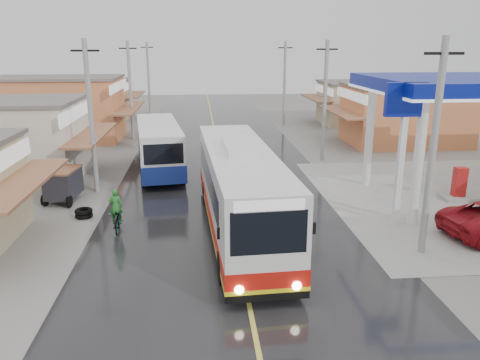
% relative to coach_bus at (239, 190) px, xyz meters
% --- Properties ---
extents(ground, '(120.00, 120.00, 0.00)m').
position_rel_coach_bus_xyz_m(ground, '(-0.21, -2.62, -1.87)').
color(ground, slate).
rests_on(ground, ground).
extents(road, '(12.00, 90.00, 0.02)m').
position_rel_coach_bus_xyz_m(road, '(-0.21, 12.38, -1.86)').
color(road, black).
rests_on(road, ground).
extents(centre_line, '(0.15, 90.00, 0.01)m').
position_rel_coach_bus_xyz_m(centre_line, '(-0.21, 12.38, -1.85)').
color(centre_line, '#D8CC4C').
rests_on(centre_line, road).
extents(shopfronts_left, '(11.00, 44.00, 5.20)m').
position_rel_coach_bus_xyz_m(shopfronts_left, '(-13.21, 15.38, -1.87)').
color(shopfronts_left, tan).
rests_on(shopfronts_left, ground).
extents(shopfronts_right, '(11.00, 44.00, 4.80)m').
position_rel_coach_bus_xyz_m(shopfronts_right, '(14.79, 9.38, -1.87)').
color(shopfronts_right, beige).
rests_on(shopfronts_right, ground).
extents(utility_poles_left, '(1.60, 50.00, 8.00)m').
position_rel_coach_bus_xyz_m(utility_poles_left, '(-7.21, 13.38, -1.87)').
color(utility_poles_left, gray).
rests_on(utility_poles_left, ground).
extents(utility_poles_right, '(1.60, 36.00, 8.00)m').
position_rel_coach_bus_xyz_m(utility_poles_right, '(6.79, 12.38, -1.87)').
color(utility_poles_right, gray).
rests_on(utility_poles_right, ground).
extents(coach_bus, '(3.36, 12.52, 3.87)m').
position_rel_coach_bus_xyz_m(coach_bus, '(0.00, 0.00, 0.00)').
color(coach_bus, silver).
rests_on(coach_bus, road).
extents(second_bus, '(3.64, 9.29, 3.00)m').
position_rel_coach_bus_xyz_m(second_bus, '(-4.13, 10.37, -0.25)').
color(second_bus, silver).
rests_on(second_bus, road).
extents(cyclist, '(0.78, 1.81, 1.89)m').
position_rel_coach_bus_xyz_m(cyclist, '(-5.21, 0.71, -1.25)').
color(cyclist, black).
rests_on(cyclist, ground).
extents(tricycle_near, '(1.72, 2.39, 1.71)m').
position_rel_coach_bus_xyz_m(tricycle_near, '(-8.53, 4.82, -0.89)').
color(tricycle_near, '#26262D').
rests_on(tricycle_near, ground).
extents(tyre_stack, '(0.81, 0.81, 0.41)m').
position_rel_coach_bus_xyz_m(tyre_stack, '(-7.02, 2.40, -1.66)').
color(tyre_stack, black).
rests_on(tyre_stack, ground).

